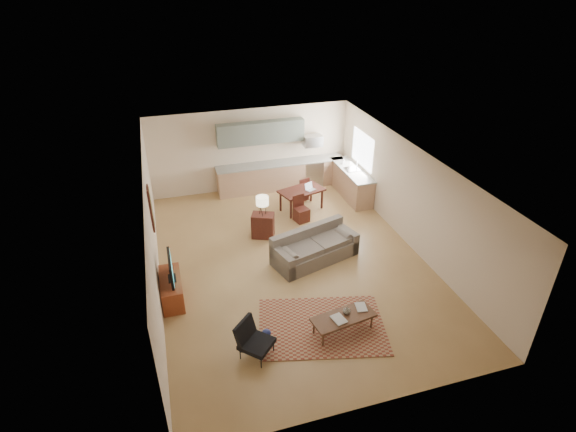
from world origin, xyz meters
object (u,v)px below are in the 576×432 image
object	(u,v)px
armchair	(257,341)
sofa	(315,246)
dining_table	(301,200)
coffee_table	(343,324)
console_table	(263,225)
tv_credenza	(172,289)

from	to	relation	value
armchair	sofa	bearing A→B (deg)	6.40
sofa	dining_table	world-z (taller)	sofa
dining_table	coffee_table	bearing A→B (deg)	-115.75
coffee_table	sofa	bearing A→B (deg)	73.66
dining_table	sofa	bearing A→B (deg)	-117.57
console_table	dining_table	xyz separation A→B (m)	(1.49, 1.18, -0.01)
tv_credenza	dining_table	size ratio (longest dim) A/B	0.91
sofa	coffee_table	xyz separation A→B (m)	(-0.31, -2.59, -0.20)
coffee_table	console_table	bearing A→B (deg)	90.17
console_table	dining_table	distance (m)	1.91
coffee_table	armchair	bearing A→B (deg)	174.83
armchair	tv_credenza	distance (m)	2.62
coffee_table	tv_credenza	bearing A→B (deg)	138.66
armchair	dining_table	distance (m)	5.98
tv_credenza	dining_table	xyz separation A→B (m)	(4.09, 3.18, 0.06)
armchair	console_table	distance (m)	4.34
tv_credenza	console_table	xyz separation A→B (m)	(2.60, 2.00, 0.07)
coffee_table	armchair	world-z (taller)	armchair
sofa	tv_credenza	distance (m)	3.64
armchair	console_table	bearing A→B (deg)	29.26
tv_credenza	console_table	bearing A→B (deg)	37.58
sofa	tv_credenza	world-z (taller)	sofa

